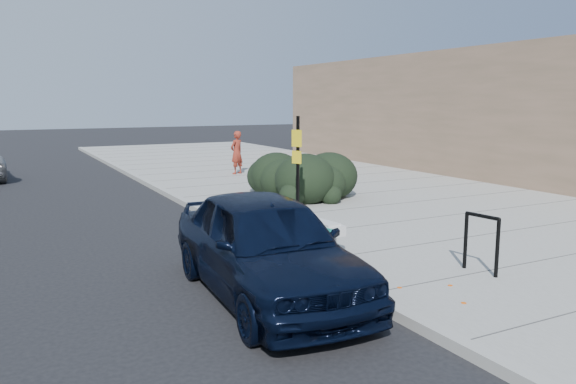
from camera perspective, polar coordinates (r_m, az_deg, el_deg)
name	(u,v)px	position (r m, az deg, el deg)	size (l,w,h in m)	color
ground	(306,269)	(10.64, 1.83, -7.86)	(120.00, 120.00, 0.00)	black
sidewalk_near	(383,200)	(17.71, 9.63, -0.83)	(11.20, 50.00, 0.15)	gray
curb_near	(213,217)	(15.03, -7.62, -2.53)	(0.22, 50.00, 0.17)	#9E9E99
bench	(307,224)	(11.61, 1.98, -3.23)	(0.65, 2.03, 0.60)	gray
bike_rack	(481,238)	(10.35, 19.05, -4.40)	(0.15, 0.71, 1.04)	black
sign_post	(297,161)	(14.09, 0.97, 3.13)	(0.16, 0.28, 2.61)	black
hedge	(292,169)	(18.09, 0.39, 2.32)	(2.14, 4.27, 1.60)	black
sedan_navy	(266,245)	(9.00, -2.23, -5.43)	(2.00, 4.98, 1.70)	black
pedestrian	(237,153)	(23.24, -5.24, 4.02)	(0.65, 0.42, 1.77)	maroon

